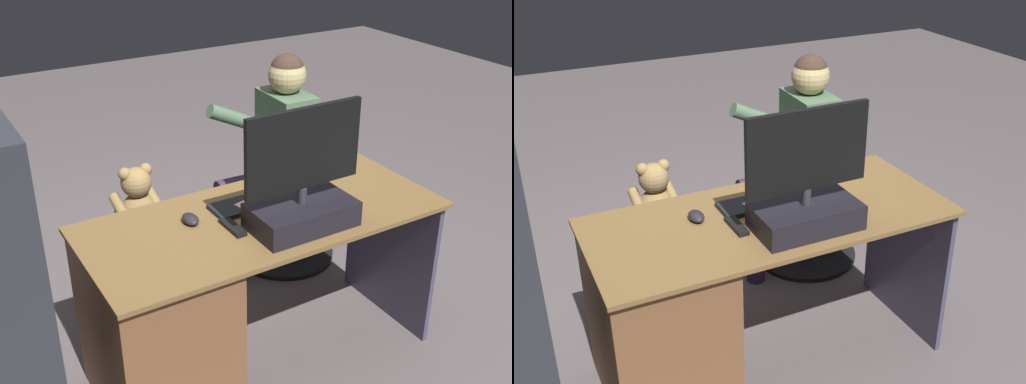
% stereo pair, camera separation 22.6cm
% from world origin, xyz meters
% --- Properties ---
extents(ground_plane, '(10.00, 10.00, 0.00)m').
position_xyz_m(ground_plane, '(0.00, 0.00, 0.00)').
color(ground_plane, '#63595A').
extents(desk, '(1.48, 0.66, 0.74)m').
position_xyz_m(desk, '(0.40, 0.31, 0.39)').
color(desk, brown).
rests_on(desk, ground_plane).
extents(monitor, '(0.50, 0.24, 0.49)m').
position_xyz_m(monitor, '(-0.08, 0.46, 0.88)').
color(monitor, black).
rests_on(monitor, desk).
extents(keyboard, '(0.42, 0.14, 0.02)m').
position_xyz_m(keyboard, '(-0.04, 0.21, 0.75)').
color(keyboard, black).
rests_on(keyboard, desk).
extents(computer_mouse, '(0.06, 0.10, 0.04)m').
position_xyz_m(computer_mouse, '(0.28, 0.22, 0.76)').
color(computer_mouse, '#242027').
rests_on(computer_mouse, desk).
extents(cup, '(0.07, 0.07, 0.09)m').
position_xyz_m(cup, '(-0.30, 0.17, 0.79)').
color(cup, white).
rests_on(cup, desk).
extents(tv_remote, '(0.05, 0.15, 0.02)m').
position_xyz_m(tv_remote, '(0.16, 0.35, 0.75)').
color(tv_remote, black).
rests_on(tv_remote, desk).
extents(notebook_binder, '(0.28, 0.34, 0.02)m').
position_xyz_m(notebook_binder, '(-0.06, 0.33, 0.75)').
color(notebook_binder, beige).
rests_on(notebook_binder, desk).
extents(office_chair_teddy, '(0.53, 0.53, 0.44)m').
position_xyz_m(office_chair_teddy, '(0.29, -0.36, 0.25)').
color(office_chair_teddy, black).
rests_on(office_chair_teddy, ground_plane).
extents(teddy_bear, '(0.22, 0.23, 0.33)m').
position_xyz_m(teddy_bear, '(0.29, -0.37, 0.59)').
color(teddy_bear, '#997A47').
rests_on(teddy_bear, office_chair_teddy).
extents(visitor_chair, '(0.57, 0.57, 0.44)m').
position_xyz_m(visitor_chair, '(-0.57, -0.39, 0.24)').
color(visitor_chair, black).
rests_on(visitor_chair, ground_plane).
extents(person, '(0.52, 0.49, 1.17)m').
position_xyz_m(person, '(-0.49, -0.39, 0.69)').
color(person, '#4F6D50').
rests_on(person, ground_plane).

